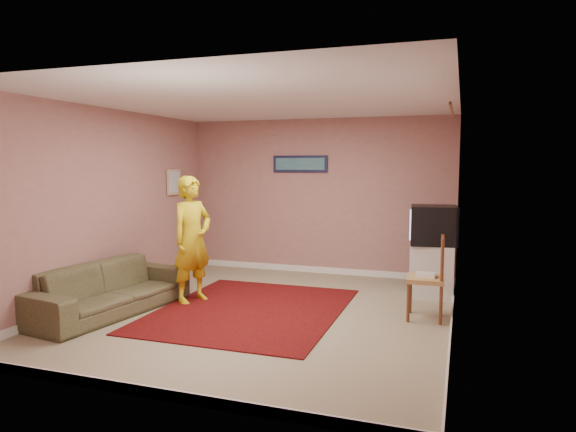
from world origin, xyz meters
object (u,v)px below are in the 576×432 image
(crt_tv, at_px, (433,225))
(chair_a, at_px, (437,251))
(chair_b, at_px, (426,268))
(person, at_px, (192,239))
(sofa, at_px, (109,289))
(tv_cabinet, at_px, (432,270))

(crt_tv, height_order, chair_a, crt_tv)
(chair_b, relative_size, person, 0.32)
(sofa, bearing_deg, tv_cabinet, -51.79)
(person, bearing_deg, chair_b, -65.42)
(chair_a, xyz_separation_m, person, (-3.06, -1.99, 0.32))
(chair_b, distance_m, sofa, 3.88)
(crt_tv, distance_m, person, 3.30)
(crt_tv, distance_m, chair_b, 1.17)
(tv_cabinet, height_order, crt_tv, crt_tv)
(tv_cabinet, relative_size, chair_a, 1.58)
(chair_b, bearing_deg, person, -88.04)
(sofa, bearing_deg, person, -32.62)
(chair_a, xyz_separation_m, sofa, (-3.77, -2.81, -0.22))
(crt_tv, height_order, sofa, crt_tv)
(chair_b, distance_m, person, 3.03)
(chair_b, height_order, person, person)
(chair_b, xyz_separation_m, person, (-3.01, -0.21, 0.23))
(tv_cabinet, height_order, sofa, tv_cabinet)
(tv_cabinet, distance_m, person, 3.34)
(crt_tv, distance_m, chair_a, 0.84)
(chair_a, bearing_deg, chair_b, -102.40)
(chair_a, xyz_separation_m, chair_b, (-0.04, -1.79, 0.08))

